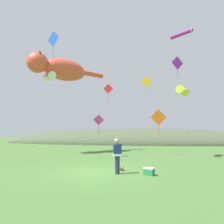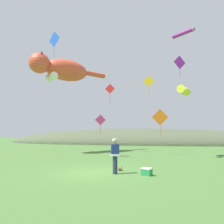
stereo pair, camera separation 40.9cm
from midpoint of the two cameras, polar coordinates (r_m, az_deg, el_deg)
The scene contains 14 objects.
ground_plane at distance 11.85m, azimuth -2.91°, elevation -15.43°, with size 120.00×120.00×0.00m, color #477033.
distant_hill_ridge at distance 39.47m, azimuth 7.22°, elevation -8.16°, with size 49.71×13.22×5.33m.
festival_attendant at distance 11.23m, azimuth 1.87°, elevation -11.08°, with size 0.48×0.38×1.77m.
kite_spool at distance 12.21m, azimuth 3.16°, elevation -14.56°, with size 0.16×0.24×0.24m.
picnic_cooler at distance 11.13m, azimuth 10.11°, elevation -15.08°, with size 0.58×0.50×0.36m.
kite_giant_cat at distance 23.46m, azimuth -12.65°, elevation 10.81°, with size 6.30×6.91×2.63m.
kite_fish_windsock at distance 19.62m, azimuth 19.06°, elevation 5.20°, with size 1.54×2.57×0.77m.
kite_tube_streamer at distance 22.76m, azimuth 18.69°, elevation 18.97°, with size 1.98×1.72×0.44m.
kite_diamond_pink at distance 22.44m, azimuth -2.53°, elevation -2.12°, with size 1.06×0.33×2.01m.
kite_diamond_orange at distance 20.93m, azimuth 12.99°, elevation -1.35°, with size 1.51×0.36×2.44m.
kite_diamond_violet at distance 24.61m, azimuth 17.72°, elevation 12.22°, with size 1.27×0.81×2.39m.
kite_diamond_blue at distance 19.59m, azimuth -14.25°, elevation 17.88°, with size 1.23×0.63×2.27m.
kite_diamond_red at distance 22.76m, azimuth -0.02°, elevation 6.04°, with size 1.03×0.10×1.93m.
kite_diamond_gold at distance 24.86m, azimuth 10.02°, elevation 7.87°, with size 1.23×0.14×2.13m.
Camera 2 is at (3.05, -11.26, 2.12)m, focal length 35.00 mm.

